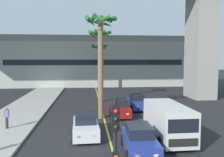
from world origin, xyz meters
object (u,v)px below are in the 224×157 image
Objects in this scene: palm_tree_far_median at (99,56)px; car_queue_second at (86,126)px; car_queue_front at (139,140)px; palm_tree_mid_median at (101,41)px; car_queue_third at (120,108)px; palm_tree_near_median at (100,47)px; pedestrian_near_crosswalk at (7,117)px; car_queue_fourth at (137,102)px; traffic_light_median_near at (115,146)px; delivery_van at (168,121)px.

car_queue_second is at bearing -94.92° from palm_tree_far_median.
car_queue_front and car_queue_second have the same top height.
car_queue_second is 8.01m from palm_tree_mid_median.
palm_tree_far_median is at bearing 93.51° from car_queue_third.
car_queue_second is 0.47× the size of palm_tree_near_median.
pedestrian_near_crosswalk is at bearing 161.97° from car_queue_second.
car_queue_fourth is at bearing -49.08° from palm_tree_near_median.
pedestrian_near_crosswalk reaches higher than car_queue_fourth.
car_queue_second is 14.49m from palm_tree_near_median.
traffic_light_median_near is at bearing -83.86° from car_queue_second.
car_queue_second is 0.99× the size of traffic_light_median_near.
car_queue_third is 0.79× the size of delivery_van.
pedestrian_near_crosswalk is at bearing -109.85° from palm_tree_far_median.
palm_tree_mid_median is at bearing 122.98° from delivery_van.
pedestrian_near_crosswalk is at bearing -149.11° from car_queue_fourth.
car_queue_fourth is at bearing 76.40° from traffic_light_median_near.
car_queue_third is at bearing 89.54° from car_queue_front.
car_queue_front is at bearing -77.74° from palm_tree_mid_median.
palm_tree_far_median is (0.44, 10.95, -0.96)m from palm_tree_near_median.
delivery_van is at bearing -72.54° from car_queue_third.
car_queue_fourth is 8.39m from palm_tree_near_median.
car_queue_front is at bearing -84.80° from palm_tree_near_median.
car_queue_third is at bearing 107.46° from delivery_van.
traffic_light_median_near is 14.98m from palm_tree_mid_median.
palm_tree_mid_median is at bearing 74.96° from car_queue_second.
car_queue_front is 4.51m from car_queue_second.
palm_tree_near_median reaches higher than car_queue_third.
car_queue_fourth is at bearing 90.11° from delivery_van.
delivery_van is 11.80m from pedestrian_near_crosswalk.
delivery_van is 26.00m from palm_tree_far_median.
car_queue_fourth is at bearing 42.62° from palm_tree_mid_median.
car_queue_front is at bearing -140.73° from delivery_van.
traffic_light_median_near is at bearing -103.60° from car_queue_fourth.
car_queue_second is 9.70m from traffic_light_median_near.
palm_tree_mid_median is (-1.78, 8.21, 6.17)m from car_queue_front.
car_queue_fourth is 2.54× the size of pedestrian_near_crosswalk.
pedestrian_near_crosswalk reaches higher than car_queue_third.
car_queue_fourth is 0.46× the size of palm_tree_near_median.
pedestrian_near_crosswalk is (-7.53, -11.13, -5.81)m from palm_tree_near_median.
palm_tree_far_median reaches higher than car_queue_third.
car_queue_second is (-3.11, 3.27, 0.00)m from car_queue_front.
palm_tree_mid_median is at bearing -92.10° from palm_tree_near_median.
palm_tree_near_median is 11.00m from palm_tree_far_median.
car_queue_fourth is at bearing -77.69° from palm_tree_far_median.
traffic_light_median_near is 2.59× the size of pedestrian_near_crosswalk.
delivery_van reaches higher than car_queue_third.
palm_tree_near_median is at bearing 102.05° from car_queue_third.
delivery_van is at bearing -14.21° from car_queue_second.
car_queue_third is 9.63m from palm_tree_near_median.
palm_tree_near_median is at bearing -92.30° from palm_tree_far_median.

